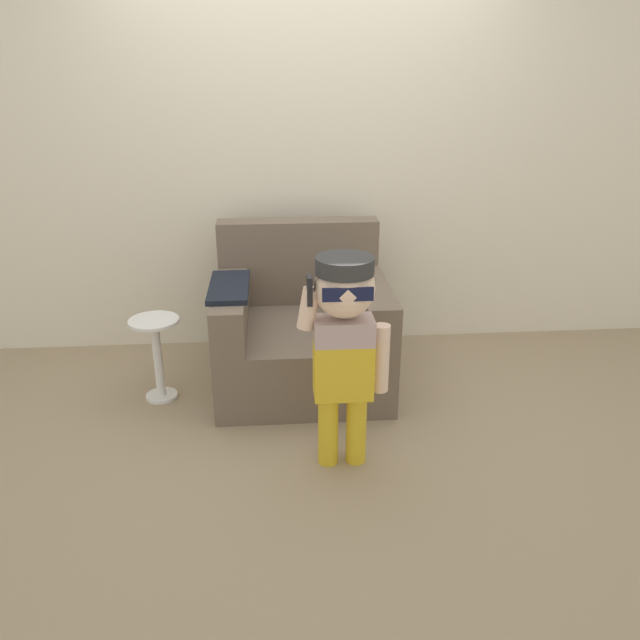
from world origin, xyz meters
TOP-DOWN VIEW (x-y plane):
  - ground_plane at (0.00, 0.00)m, footprint 10.00×10.00m
  - wall_back at (0.00, 0.66)m, footprint 10.00×0.05m
  - armchair at (-0.07, 0.02)m, footprint 1.03×0.96m
  - person_child at (0.09, -0.87)m, footprint 0.43×0.32m
  - side_table at (-0.91, -0.15)m, footprint 0.28×0.28m

SIDE VIEW (x-z plane):
  - ground_plane at x=0.00m, z-range 0.00..0.00m
  - side_table at x=-0.91m, z-range 0.05..0.55m
  - armchair at x=-0.07m, z-range -0.14..0.79m
  - person_child at x=0.09m, z-range 0.18..1.23m
  - wall_back at x=0.00m, z-range 0.00..2.60m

